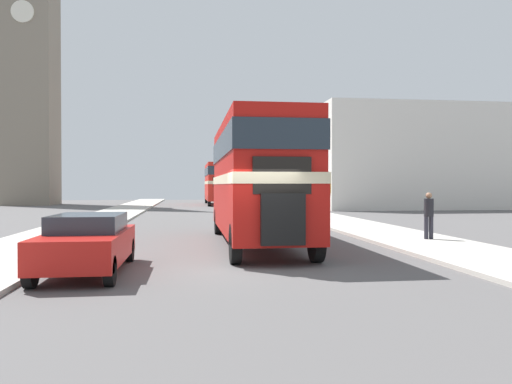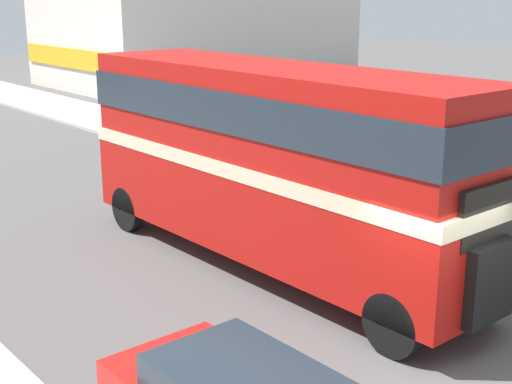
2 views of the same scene
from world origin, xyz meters
The scene contains 8 objects.
ground_plane centered at (0.00, 0.00, 0.00)m, with size 120.00×120.00×0.00m, color #565454.
sidewalk_right centered at (6.75, 0.00, 0.06)m, with size 3.50×120.00×0.12m.
double_decker_bus centered at (0.81, 4.86, 2.51)m, with size 2.52×10.23×4.21m.
bus_distant centered at (1.44, 41.20, 2.60)m, with size 2.38×11.05×4.37m.
car_parked_near centered at (-3.92, -0.12, 0.73)m, with size 1.77×4.29×1.39m.
pedestrian_walking centered at (7.20, 4.81, 1.09)m, with size 0.35×0.35×1.71m.
church_tower centered at (-18.18, 43.17, 18.36)m, with size 5.21×5.21×35.92m.
shop_building_block centered at (18.59, 32.23, 4.55)m, with size 17.71×11.79×9.11m.
Camera 1 is at (-1.50, -12.45, 2.10)m, focal length 35.00 mm.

